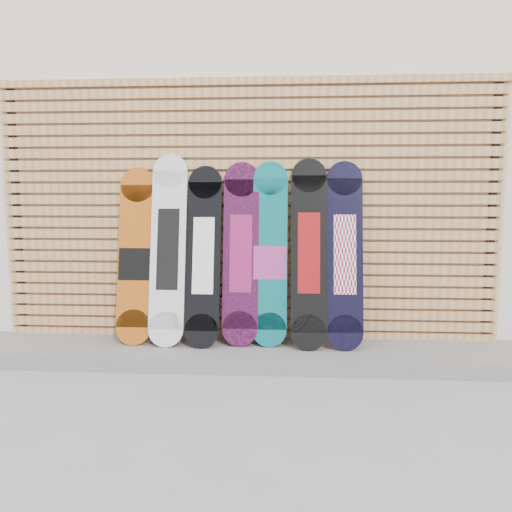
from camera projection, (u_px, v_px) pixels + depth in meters
The scene contains 11 objects.
ground at pixel (258, 394), 3.38m from camera, with size 80.00×80.00×0.00m, color #939396.
building at pixel (311, 160), 6.60m from camera, with size 12.00×5.00×3.60m, color white.
concrete_step at pixel (245, 353), 4.05m from camera, with size 4.60×0.70×0.12m, color slate.
slat_wall at pixel (247, 211), 4.20m from camera, with size 4.26×0.08×2.29m.
snowboard_0 at pixel (136, 257), 4.12m from camera, with size 0.30×0.32×1.45m.
snowboard_1 at pixel (168, 249), 4.08m from camera, with size 0.29×0.35×1.56m.
snowboard_2 at pixel (203, 256), 4.06m from camera, with size 0.28×0.37×1.46m.
snowboard_3 at pixel (241, 253), 4.07m from camera, with size 0.29×0.30×1.49m.
snowboard_4 at pixel (270, 255), 4.06m from camera, with size 0.28×0.30×1.50m.
snowboard_5 at pixel (309, 253), 4.00m from camera, with size 0.29×0.37×1.52m.
snowboard_6 at pixel (345, 254), 3.99m from camera, with size 0.29×0.36×1.50m.
Camera 1 is at (0.19, -3.24, 1.33)m, focal length 35.00 mm.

